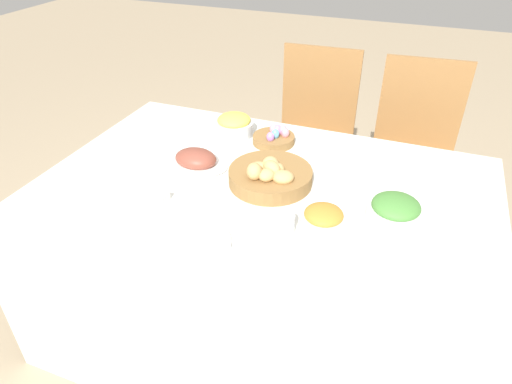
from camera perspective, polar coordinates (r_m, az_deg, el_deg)
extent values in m
plane|color=tan|center=(2.21, 0.72, -15.79)|extent=(12.00, 12.00, 0.00)
cube|color=silver|center=(1.94, 0.79, -8.72)|extent=(1.70, 1.14, 0.74)
cylinder|color=olive|center=(2.44, 13.13, -3.79)|extent=(0.03, 0.03, 0.45)
cylinder|color=olive|center=(2.47, 22.09, -5.20)|extent=(0.03, 0.03, 0.45)
cylinder|color=olive|center=(2.76, 13.94, 0.94)|extent=(0.03, 0.03, 0.45)
cylinder|color=olive|center=(2.79, 21.84, -0.35)|extent=(0.03, 0.03, 0.45)
cube|color=olive|center=(2.48, 18.71, 2.50)|extent=(0.45, 0.45, 0.02)
cube|color=olive|center=(2.55, 19.89, 9.90)|extent=(0.42, 0.05, 0.52)
cylinder|color=olive|center=(2.54, 0.94, -1.07)|extent=(0.03, 0.03, 0.45)
cylinder|color=olive|center=(2.47, 9.52, -2.72)|extent=(0.03, 0.03, 0.45)
cylinder|color=olive|center=(2.86, 3.36, 3.14)|extent=(0.03, 0.03, 0.45)
cylinder|color=olive|center=(2.79, 11.02, 1.78)|extent=(0.03, 0.03, 0.45)
cube|color=olive|center=(2.54, 6.54, 4.91)|extent=(0.44, 0.44, 0.02)
cube|color=olive|center=(2.60, 7.97, 12.10)|extent=(0.42, 0.03, 0.52)
cylinder|color=olive|center=(1.73, 1.81, 1.94)|extent=(0.32, 0.32, 0.06)
ellipsoid|color=tan|center=(1.72, 1.82, 3.46)|extent=(0.09, 0.09, 0.06)
ellipsoid|color=tan|center=(1.65, -0.21, 2.59)|extent=(0.08, 0.08, 0.06)
ellipsoid|color=tan|center=(1.66, 3.42, 1.90)|extent=(0.10, 0.09, 0.05)
ellipsoid|color=tan|center=(1.68, 1.96, 3.00)|extent=(0.09, 0.09, 0.06)
ellipsoid|color=tan|center=(1.71, 2.62, 2.77)|extent=(0.07, 0.07, 0.05)
ellipsoid|color=tan|center=(1.65, 1.35, 2.14)|extent=(0.07, 0.08, 0.05)
ellipsoid|color=tan|center=(1.71, 0.37, 3.03)|extent=(0.08, 0.08, 0.05)
cylinder|color=olive|center=(2.03, 2.22, 6.60)|extent=(0.18, 0.18, 0.03)
ellipsoid|color=#60B2E0|center=(2.00, 2.42, 7.25)|extent=(0.04, 0.04, 0.05)
ellipsoid|color=pink|center=(2.03, 3.37, 7.69)|extent=(0.04, 0.04, 0.05)
ellipsoid|color=pink|center=(2.01, 3.68, 7.38)|extent=(0.04, 0.04, 0.05)
ellipsoid|color=pink|center=(2.04, 2.25, 7.85)|extent=(0.04, 0.04, 0.05)
ellipsoid|color=#B27AD1|center=(2.04, 2.35, 7.78)|extent=(0.04, 0.04, 0.05)
ellipsoid|color=#B27AD1|center=(2.03, 2.69, 7.73)|extent=(0.04, 0.04, 0.05)
ellipsoid|color=#B27AD1|center=(1.97, 1.82, 6.90)|extent=(0.03, 0.03, 0.04)
ellipsoid|color=white|center=(1.88, -7.48, 3.48)|extent=(0.27, 0.19, 0.01)
ellipsoid|color=brown|center=(1.86, -7.54, 4.17)|extent=(0.17, 0.13, 0.08)
cylinder|color=white|center=(1.52, 8.37, -3.80)|extent=(0.15, 0.15, 0.05)
ellipsoid|color=orange|center=(1.50, 8.47, -2.79)|extent=(0.13, 0.13, 0.05)
cylinder|color=white|center=(1.59, 16.87, -2.87)|extent=(0.19, 0.19, 0.06)
ellipsoid|color=#478438|center=(1.57, 17.11, -1.66)|extent=(0.16, 0.16, 0.06)
cylinder|color=silver|center=(2.10, -2.75, 8.02)|extent=(0.18, 0.18, 0.06)
ellipsoid|color=#F4DB4C|center=(2.09, -2.77, 8.99)|extent=(0.15, 0.15, 0.05)
cylinder|color=white|center=(1.47, -8.08, -6.39)|extent=(0.25, 0.25, 0.01)
cube|color=silver|center=(1.53, -13.10, -5.04)|extent=(0.02, 0.18, 0.00)
cube|color=silver|center=(1.41, -2.57, -7.96)|extent=(0.02, 0.18, 0.00)
cube|color=silver|center=(1.40, -1.44, -8.26)|extent=(0.02, 0.18, 0.00)
cylinder|color=silver|center=(1.48, 3.52, -4.08)|extent=(0.07, 0.07, 0.07)
cube|color=white|center=(1.68, -12.70, -0.61)|extent=(0.10, 0.06, 0.03)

